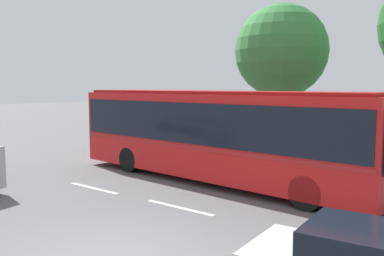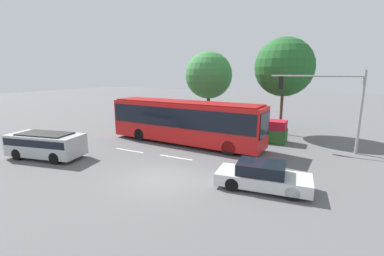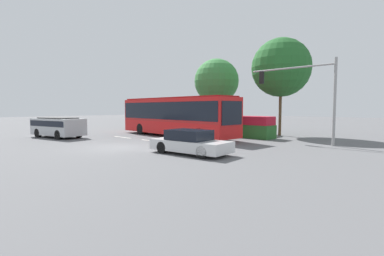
{
  "view_description": "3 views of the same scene",
  "coord_description": "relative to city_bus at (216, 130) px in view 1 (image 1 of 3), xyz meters",
  "views": [
    {
      "loc": [
        6.5,
        -5.37,
        3.45
      ],
      "look_at": [
        -1.64,
        4.68,
        2.15
      ],
      "focal_mm": 39.39,
      "sensor_mm": 36.0,
      "label": 1
    },
    {
      "loc": [
        7.26,
        -10.79,
        5.38
      ],
      "look_at": [
        -0.48,
        4.52,
        1.82
      ],
      "focal_mm": 24.94,
      "sensor_mm": 36.0,
      "label": 2
    },
    {
      "loc": [
        15.08,
        -9.27,
        2.41
      ],
      "look_at": [
        3.0,
        3.39,
        1.16
      ],
      "focal_mm": 26.33,
      "sensor_mm": 36.0,
      "label": 3
    }
  ],
  "objects": [
    {
      "name": "flowering_hedge",
      "position": [
        3.89,
        3.53,
        -1.01
      ],
      "size": [
        6.3,
        1.59,
        1.74
      ],
      "color": "#286028",
      "rests_on": "ground"
    },
    {
      "name": "city_bus",
      "position": [
        0.0,
        0.0,
        0.0
      ],
      "size": [
        12.44,
        3.3,
        3.27
      ],
      "rotation": [
        0.0,
        0.0,
        -0.06
      ],
      "color": "red",
      "rests_on": "ground"
    },
    {
      "name": "street_tree_left",
      "position": [
        -0.92,
        6.7,
        3.28
      ],
      "size": [
        4.55,
        4.55,
        7.42
      ],
      "color": "brown",
      "rests_on": "ground"
    },
    {
      "name": "ground_plane",
      "position": [
        2.3,
        -6.87,
        -1.86
      ],
      "size": [
        140.0,
        140.0,
        0.0
      ],
      "primitive_type": "plane",
      "color": "#5B5B5E"
    },
    {
      "name": "lane_stripe_mid",
      "position": [
        -2.54,
        -3.51,
        -1.85
      ],
      "size": [
        2.4,
        0.16,
        0.01
      ],
      "primitive_type": "cube",
      "color": "silver",
      "rests_on": "ground"
    },
    {
      "name": "lane_stripe_near",
      "position": [
        1.2,
        -3.41,
        -1.85
      ],
      "size": [
        2.4,
        0.16,
        0.01
      ],
      "primitive_type": "cube",
      "color": "silver",
      "rests_on": "ground"
    }
  ]
}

